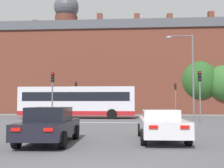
# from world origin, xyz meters

# --- Properties ---
(stop_line_strip) EXTENTS (9.61, 0.30, 0.01)m
(stop_line_strip) POSITION_xyz_m (0.00, 17.15, 0.00)
(stop_line_strip) COLOR silver
(stop_line_strip) RESTS_ON ground_plane
(far_pavement) EXTENTS (70.68, 2.50, 0.01)m
(far_pavement) POSITION_xyz_m (0.00, 30.85, 0.01)
(far_pavement) COLOR gray
(far_pavement) RESTS_ON ground_plane
(brick_civic_building) EXTENTS (42.89, 13.01, 19.88)m
(brick_civic_building) POSITION_xyz_m (1.42, 40.14, 7.01)
(brick_civic_building) COLOR brown
(brick_civic_building) RESTS_ON ground_plane
(car_saloon_left) EXTENTS (1.98, 4.41, 1.46)m
(car_saloon_left) POSITION_xyz_m (-2.46, 5.44, 0.74)
(car_saloon_left) COLOR black
(car_saloon_left) RESTS_ON ground_plane
(car_roadster_right) EXTENTS (1.96, 4.78, 1.34)m
(car_roadster_right) POSITION_xyz_m (2.17, 6.60, 0.68)
(car_roadster_right) COLOR silver
(car_roadster_right) RESTS_ON ground_plane
(bus_crossing_lead) EXTENTS (11.85, 2.73, 3.24)m
(bus_crossing_lead) POSITION_xyz_m (-4.70, 23.07, 1.74)
(bus_crossing_lead) COLOR silver
(bus_crossing_lead) RESTS_ON ground_plane
(traffic_light_near_left) EXTENTS (0.26, 0.31, 4.20)m
(traffic_light_near_left) POSITION_xyz_m (-5.85, 17.66, 2.82)
(traffic_light_near_left) COLOR slate
(traffic_light_near_left) RESTS_ON ground_plane
(traffic_light_far_left) EXTENTS (0.26, 0.31, 4.37)m
(traffic_light_far_left) POSITION_xyz_m (-6.33, 30.38, 2.93)
(traffic_light_far_left) COLOR slate
(traffic_light_far_left) RESTS_ON ground_plane
(traffic_light_far_right) EXTENTS (0.26, 0.31, 4.09)m
(traffic_light_far_right) POSITION_xyz_m (6.50, 30.17, 2.75)
(traffic_light_far_right) COLOR slate
(traffic_light_far_right) RESTS_ON ground_plane
(traffic_light_near_right) EXTENTS (0.26, 0.31, 4.20)m
(traffic_light_near_right) POSITION_xyz_m (6.47, 17.35, 2.82)
(traffic_light_near_right) COLOR slate
(traffic_light_near_right) RESTS_ON ground_plane
(street_lamp_junction) EXTENTS (2.53, 0.36, 8.05)m
(street_lamp_junction) POSITION_xyz_m (6.25, 20.62, 4.90)
(street_lamp_junction) COLOR slate
(street_lamp_junction) RESTS_ON ground_plane
(pedestrian_waiting) EXTENTS (0.37, 0.46, 1.77)m
(pedestrian_waiting) POSITION_xyz_m (-5.90, 30.24, 1.04)
(pedestrian_waiting) COLOR black
(pedestrian_waiting) RESTS_ON ground_plane
(pedestrian_walking_east) EXTENTS (0.41, 0.45, 1.64)m
(pedestrian_walking_east) POSITION_xyz_m (-6.13, 30.72, 0.96)
(pedestrian_walking_east) COLOR brown
(pedestrian_walking_east) RESTS_ON ground_plane
(tree_by_building) EXTENTS (5.83, 5.83, 7.80)m
(tree_by_building) POSITION_xyz_m (10.54, 35.30, 4.73)
(tree_by_building) COLOR #4C3823
(tree_by_building) RESTS_ON ground_plane
(tree_kerbside) EXTENTS (4.94, 4.94, 6.96)m
(tree_kerbside) POSITION_xyz_m (13.70, 34.65, 4.36)
(tree_kerbside) COLOR #4C3823
(tree_kerbside) RESTS_ON ground_plane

